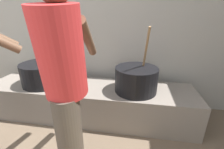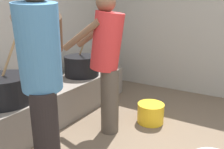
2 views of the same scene
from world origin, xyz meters
The scene contains 5 objects.
block_enclosure_rear centered at (0.00, 2.25, 1.09)m, with size 5.70×0.20×2.19m, color #9E998E.
hearth_ledge centered at (0.74, 1.73, 0.21)m, with size 2.62×0.60×0.43m, color slate.
cooking_pot_main centered at (0.15, 1.74, 0.57)m, with size 0.55×0.55×0.73m.
cooking_pot_secondary centered at (1.33, 1.71, 0.57)m, with size 0.49×0.49×0.74m.
cook_in_red_shirt centered at (0.84, 0.96, 0.86)m, with size 0.40×0.67×1.51m.
Camera 1 is at (1.32, 0.08, 1.25)m, focal length 24.25 mm.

